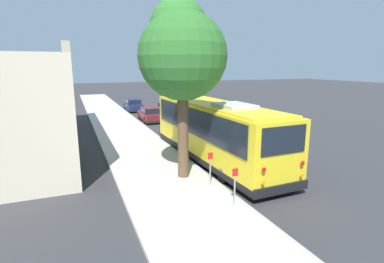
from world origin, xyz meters
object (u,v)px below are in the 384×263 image
(shuttle_bus, at_px, (214,129))
(sign_post_near, at_px, (235,186))
(parked_sedan_maroon, at_px, (150,115))
(sign_post_far, at_px, (210,168))
(street_tree, at_px, (182,51))
(parked_sedan_navy, at_px, (133,105))

(shuttle_bus, height_order, sign_post_near, shuttle_bus)
(parked_sedan_maroon, distance_m, sign_post_far, 16.24)
(street_tree, relative_size, sign_post_near, 5.65)
(parked_sedan_navy, xyz_separation_m, sign_post_near, (-25.42, 1.48, 0.24))
(street_tree, bearing_deg, parked_sedan_navy, -5.65)
(parked_sedan_maroon, xyz_separation_m, street_tree, (-14.73, 2.29, 5.00))
(shuttle_bus, xyz_separation_m, parked_sedan_navy, (20.09, 0.33, -1.13))
(parked_sedan_navy, relative_size, street_tree, 0.60)
(street_tree, height_order, sign_post_near, street_tree)
(street_tree, bearing_deg, parked_sedan_maroon, -8.84)
(parked_sedan_navy, relative_size, sign_post_near, 3.41)
(parked_sedan_maroon, height_order, street_tree, street_tree)
(parked_sedan_maroon, relative_size, parked_sedan_navy, 0.92)
(parked_sedan_maroon, distance_m, sign_post_near, 18.22)
(shuttle_bus, distance_m, sign_post_near, 5.69)
(shuttle_bus, bearing_deg, parked_sedan_maroon, -1.04)
(parked_sedan_maroon, distance_m, parked_sedan_navy, 7.27)
(parked_sedan_maroon, bearing_deg, sign_post_far, 175.70)
(parked_sedan_maroon, bearing_deg, street_tree, 172.50)
(parked_sedan_maroon, xyz_separation_m, sign_post_far, (-16.16, 1.60, 0.27))
(sign_post_far, bearing_deg, street_tree, 25.90)
(sign_post_near, bearing_deg, shuttle_bus, -18.76)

